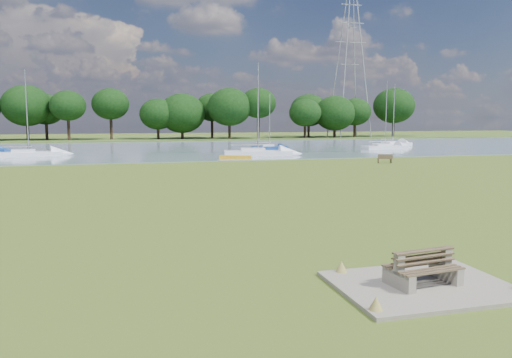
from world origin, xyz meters
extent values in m
plane|color=brown|center=(0.00, 0.00, 0.00)|extent=(220.00, 220.00, 0.00)
cube|color=slate|center=(0.00, 42.00, 0.00)|extent=(220.00, 40.00, 0.10)
cube|color=#4C6626|center=(0.00, 72.00, 0.00)|extent=(220.00, 20.00, 0.40)
cube|color=gray|center=(0.00, -14.00, 0.05)|extent=(4.20, 3.20, 0.10)
cube|color=gray|center=(-0.71, -14.09, 0.31)|extent=(0.33, 1.02, 0.42)
cube|color=gray|center=(-0.71, -14.09, 0.69)|extent=(0.23, 0.20, 0.52)
cube|color=gray|center=(0.71, -13.91, 0.31)|extent=(0.33, 1.02, 0.42)
cube|color=gray|center=(0.71, -13.91, 0.69)|extent=(0.23, 0.20, 0.52)
cube|color=brown|center=(0.04, -14.31, 0.53)|extent=(1.75, 0.59, 0.04)
cube|color=brown|center=(0.01, -14.08, 0.81)|extent=(1.72, 0.34, 0.42)
cube|color=brown|center=(-0.04, -13.69, 0.53)|extent=(1.75, 0.59, 0.04)
cube|color=brown|center=(-0.01, -13.92, 0.81)|extent=(1.72, 0.34, 0.42)
cube|color=brown|center=(15.53, 16.54, 0.20)|extent=(0.18, 0.40, 0.41)
cube|color=brown|center=(16.64, 16.21, 0.20)|extent=(0.18, 0.40, 0.41)
cube|color=brown|center=(16.08, 16.37, 0.41)|extent=(1.39, 0.77, 0.04)
cube|color=brown|center=(16.03, 16.20, 0.62)|extent=(1.29, 0.42, 0.40)
cube|color=gold|center=(3.86, 24.00, 0.21)|extent=(3.26, 1.72, 0.32)
cylinder|color=#9B9B9B|center=(35.79, 67.78, 14.78)|extent=(0.23, 0.23, 29.15)
cylinder|color=#9B9B9B|center=(40.24, 67.78, 14.78)|extent=(0.23, 0.23, 29.15)
cylinder|color=#9B9B9B|center=(35.79, 72.22, 14.78)|extent=(0.23, 0.23, 29.15)
cylinder|color=#9B9B9B|center=(40.24, 72.22, 14.78)|extent=(0.23, 0.23, 29.15)
cube|color=#9B9B9B|center=(38.01, 70.00, 19.15)|extent=(6.67, 0.14, 0.14)
cube|color=#9B9B9B|center=(38.01, 70.00, 22.94)|extent=(5.53, 0.14, 0.14)
cube|color=#9B9B9B|center=(38.01, 70.00, 26.44)|extent=(4.39, 0.14, 0.14)
cylinder|color=black|center=(-23.00, 68.00, 1.92)|extent=(0.45, 0.45, 3.44)
ellipsoid|color=black|center=(-23.00, 68.00, 6.12)|extent=(6.30, 6.30, 5.36)
cylinder|color=black|center=(-16.00, 68.00, 2.05)|extent=(0.45, 0.45, 3.70)
ellipsoid|color=black|center=(-16.00, 68.00, 6.56)|extent=(7.20, 7.20, 6.12)
cylinder|color=black|center=(-9.00, 68.00, 1.66)|extent=(0.45, 0.45, 2.92)
ellipsoid|color=black|center=(-9.00, 68.00, 5.22)|extent=(8.10, 8.10, 6.89)
cylinder|color=black|center=(-2.00, 68.00, 1.79)|extent=(0.45, 0.45, 3.18)
ellipsoid|color=black|center=(-2.00, 68.00, 5.67)|extent=(6.30, 6.30, 5.36)
cylinder|color=black|center=(5.00, 68.00, 1.92)|extent=(0.45, 0.45, 3.44)
ellipsoid|color=black|center=(5.00, 68.00, 6.12)|extent=(7.20, 7.20, 6.12)
cylinder|color=black|center=(12.00, 68.00, 2.05)|extent=(0.45, 0.45, 3.70)
ellipsoid|color=black|center=(12.00, 68.00, 6.56)|extent=(8.10, 8.10, 6.89)
cylinder|color=black|center=(19.00, 68.00, 1.66)|extent=(0.45, 0.45, 2.92)
ellipsoid|color=black|center=(19.00, 68.00, 5.22)|extent=(6.30, 6.30, 5.36)
cylinder|color=black|center=(26.00, 68.00, 1.79)|extent=(0.45, 0.45, 3.18)
ellipsoid|color=black|center=(26.00, 68.00, 5.67)|extent=(7.20, 7.20, 6.12)
cylinder|color=black|center=(33.00, 68.00, 1.92)|extent=(0.45, 0.45, 3.44)
ellipsoid|color=black|center=(33.00, 68.00, 6.12)|extent=(8.10, 8.10, 6.89)
cylinder|color=black|center=(40.00, 68.00, 2.05)|extent=(0.45, 0.45, 3.70)
ellipsoid|color=black|center=(40.00, 68.00, 6.56)|extent=(6.30, 6.30, 5.36)
cylinder|color=black|center=(47.00, 68.00, 1.66)|extent=(0.45, 0.45, 2.92)
ellipsoid|color=black|center=(47.00, 68.00, 5.22)|extent=(7.20, 7.20, 6.12)
cube|color=white|center=(7.06, 27.17, 0.43)|extent=(7.42, 3.09, 0.75)
cube|color=white|center=(6.49, 27.26, 0.89)|extent=(2.73, 1.95, 0.49)
cylinder|color=#A5A8AD|center=(7.06, 27.17, 5.17)|extent=(0.13, 0.13, 9.17)
cube|color=white|center=(30.06, 38.95, 0.39)|extent=(6.92, 4.43, 0.68)
cube|color=white|center=(29.57, 38.74, 0.80)|extent=(2.75, 2.30, 0.44)
cylinder|color=#A5A8AD|center=(30.06, 38.95, 4.67)|extent=(0.12, 0.12, 8.26)
cube|color=white|center=(-16.54, 32.75, 0.38)|extent=(6.84, 2.85, 0.66)
cube|color=white|center=(-17.06, 32.67, 0.78)|extent=(2.52, 1.80, 0.42)
cylinder|color=#A5A8AD|center=(-16.54, 32.75, 4.78)|extent=(0.11, 0.11, 8.52)
cube|color=white|center=(25.96, 33.83, 0.37)|extent=(6.42, 2.60, 0.63)
cube|color=white|center=(25.47, 33.77, 0.75)|extent=(2.35, 1.66, 0.41)
cylinder|color=#A5A8AD|center=(25.96, 33.83, 4.63)|extent=(0.11, 0.11, 8.26)
cube|color=navy|center=(11.12, 36.54, 0.36)|extent=(4.79, 2.18, 0.61)
cube|color=white|center=(10.76, 36.47, 0.73)|extent=(1.79, 1.32, 0.40)
cylinder|color=#A5A8AD|center=(11.12, 36.54, 3.77)|extent=(0.11, 0.11, 6.56)
camera|label=1|loc=(-6.95, -24.28, 4.13)|focal=35.00mm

